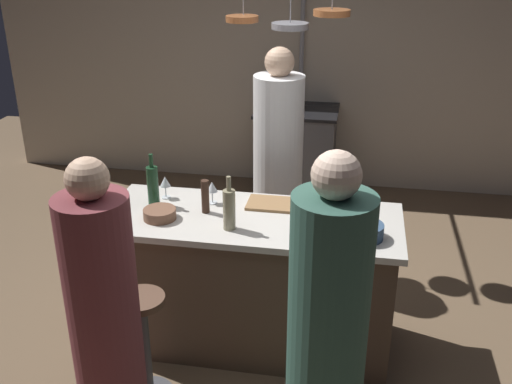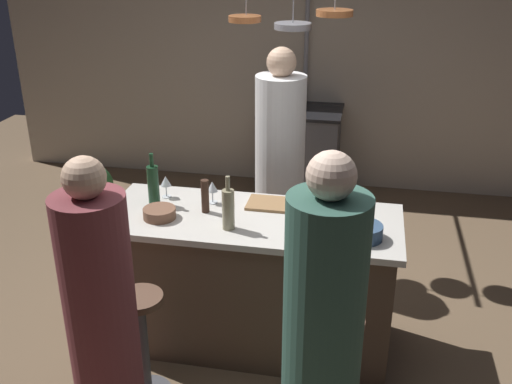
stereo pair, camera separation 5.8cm
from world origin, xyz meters
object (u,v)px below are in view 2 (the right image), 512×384
at_px(bar_stool_right, 336,367).
at_px(wine_bottle_green, 153,184).
at_px(pepper_mill, 205,196).
at_px(wine_glass_near_right_guest, 212,188).
at_px(mixing_bowl_blue, 363,232).
at_px(mixing_bowl_wooden, 160,213).
at_px(wine_bottle_red, 326,201).
at_px(stove_range, 300,152).
at_px(bar_stool_left, 143,342).
at_px(wine_glass_near_left_guest, 166,182).
at_px(mixing_bowl_ceramic, 343,205).
at_px(wine_bottle_white, 228,209).
at_px(guest_left, 102,325).
at_px(cutting_board, 273,204).
at_px(guest_right, 322,343).
at_px(potted_plant, 94,189).
at_px(chef, 280,173).

height_order(bar_stool_right, wine_bottle_green, wine_bottle_green).
xyz_separation_m(pepper_mill, wine_glass_near_right_guest, (0.01, 0.14, 0.00)).
relative_size(mixing_bowl_blue, mixing_bowl_wooden, 1.10).
distance_m(wine_bottle_green, wine_bottle_red, 1.08).
distance_m(stove_range, bar_stool_left, 3.11).
bearing_deg(wine_bottle_green, bar_stool_right, -29.77).
relative_size(stove_range, wine_glass_near_left_guest, 6.10).
bearing_deg(mixing_bowl_wooden, stove_range, 78.20).
distance_m(stove_range, mixing_bowl_ceramic, 2.37).
xyz_separation_m(bar_stool_right, wine_glass_near_right_guest, (-0.86, 0.77, 0.63)).
relative_size(wine_bottle_green, wine_glass_near_right_guest, 2.28).
xyz_separation_m(bar_stool_right, wine_bottle_white, (-0.68, 0.45, 0.65)).
bearing_deg(pepper_mill, mixing_bowl_ceramic, 11.91).
distance_m(guest_left, mixing_bowl_ceramic, 1.60).
height_order(cutting_board, mixing_bowl_blue, mixing_bowl_blue).
xyz_separation_m(cutting_board, wine_bottle_red, (0.34, -0.14, 0.11)).
bearing_deg(guest_right, potted_plant, 133.14).
bearing_deg(wine_bottle_red, bar_stool_left, -144.18).
distance_m(stove_range, potted_plant, 2.03).
relative_size(bar_stool_left, pepper_mill, 3.24).
bearing_deg(mixing_bowl_blue, mixing_bowl_ceramic, 110.96).
relative_size(wine_bottle_green, mixing_bowl_ceramic, 2.30).
bearing_deg(bar_stool_left, wine_bottle_white, 48.83).
bearing_deg(bar_stool_left, stove_range, 80.93).
bearing_deg(mixing_bowl_ceramic, wine_bottle_green, -174.54).
bearing_deg(wine_bottle_green, potted_plant, 129.00).
xyz_separation_m(cutting_board, mixing_bowl_wooden, (-0.64, -0.31, 0.02)).
relative_size(wine_bottle_white, wine_glass_near_left_guest, 2.23).
distance_m(chef, wine_glass_near_left_guest, 1.01).
bearing_deg(mixing_bowl_blue, wine_glass_near_right_guest, 162.40).
bearing_deg(guest_left, mixing_bowl_blue, 34.78).
relative_size(wine_bottle_white, wine_glass_near_right_guest, 2.23).
distance_m(cutting_board, mixing_bowl_blue, 0.66).
bearing_deg(chef, bar_stool_left, -107.96).
relative_size(guest_right, wine_bottle_red, 5.44).
height_order(wine_bottle_red, wine_glass_near_right_guest, wine_bottle_red).
xyz_separation_m(wine_bottle_red, mixing_bowl_wooden, (-0.97, -0.17, -0.09)).
bearing_deg(mixing_bowl_ceramic, guest_right, -90.85).
relative_size(bar_stool_right, wine_bottle_white, 2.09).
relative_size(wine_bottle_green, mixing_bowl_blue, 1.54).
bearing_deg(guest_right, bar_stool_left, 161.16).
bearing_deg(wine_glass_near_left_guest, wine_bottle_red, -7.38).
height_order(guest_right, mixing_bowl_blue, guest_right).
height_order(bar_stool_left, wine_bottle_green, wine_bottle_green).
bearing_deg(wine_bottle_green, mixing_bowl_ceramic, 5.46).
xyz_separation_m(guest_right, bar_stool_left, (-1.01, 0.34, -0.41)).
bearing_deg(potted_plant, bar_stool_right, -41.80).
xyz_separation_m(guest_right, wine_glass_near_left_guest, (-1.12, 1.15, 0.22)).
bearing_deg(pepper_mill, bar_stool_left, -107.54).
bearing_deg(bar_stool_right, chef, 109.52).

